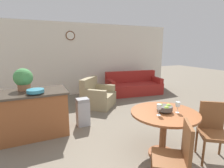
# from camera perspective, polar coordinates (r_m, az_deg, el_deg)

# --- Properties ---
(wall_back) EXTENTS (8.00, 0.09, 2.70)m
(wall_back) POSITION_cam_1_polar(r_m,az_deg,el_deg) (6.88, -10.83, 7.92)
(wall_back) COLOR silver
(wall_back) RESTS_ON ground_plane
(dining_table) EXTENTS (1.10, 1.10, 0.78)m
(dining_table) POSITION_cam_1_polar(r_m,az_deg,el_deg) (3.08, 16.57, -11.81)
(dining_table) COLOR brown
(dining_table) RESTS_ON ground_plane
(dining_chair_near_left) EXTENTS (0.59, 0.59, 0.94)m
(dining_chair_near_left) POSITION_cam_1_polar(r_m,az_deg,el_deg) (2.44, 20.18, -20.88)
(dining_chair_near_left) COLOR brown
(dining_chair_near_left) RESTS_ON ground_plane
(dining_chair_near_right) EXTENTS (0.59, 0.59, 0.94)m
(dining_chair_near_right) POSITION_cam_1_polar(r_m,az_deg,el_deg) (3.35, 30.07, -12.45)
(dining_chair_near_right) COLOR brown
(dining_chair_near_right) RESTS_ON ground_plane
(fruit_bowl) EXTENTS (0.25, 0.25, 0.13)m
(fruit_bowl) POSITION_cam_1_polar(r_m,az_deg,el_deg) (2.99, 16.87, -7.46)
(fruit_bowl) COLOR #4C4742
(fruit_bowl) RESTS_ON dining_table
(wine_glass_left) EXTENTS (0.07, 0.07, 0.18)m
(wine_glass_left) POSITION_cam_1_polar(r_m,az_deg,el_deg) (2.80, 15.09, -7.31)
(wine_glass_left) COLOR silver
(wine_glass_left) RESTS_ON dining_table
(wine_glass_right) EXTENTS (0.07, 0.07, 0.18)m
(wine_glass_right) POSITION_cam_1_polar(r_m,az_deg,el_deg) (3.00, 20.70, -6.36)
(wine_glass_right) COLOR silver
(wine_glass_right) RESTS_ON dining_table
(kitchen_island) EXTENTS (1.37, 0.84, 0.93)m
(kitchen_island) POSITION_cam_1_polar(r_m,az_deg,el_deg) (4.03, -24.31, -8.63)
(kitchen_island) COLOR brown
(kitchen_island) RESTS_ON ground_plane
(teal_bowl) EXTENTS (0.32, 0.32, 0.09)m
(teal_bowl) POSITION_cam_1_polar(r_m,az_deg,el_deg) (3.66, -23.72, -2.10)
(teal_bowl) COLOR teal
(teal_bowl) RESTS_ON kitchen_island
(potted_plant) EXTENTS (0.38, 0.38, 0.46)m
(potted_plant) POSITION_cam_1_polar(r_m,az_deg,el_deg) (4.03, -26.98, 1.56)
(potted_plant) COLOR #A36642
(potted_plant) RESTS_ON kitchen_island
(trash_bin) EXTENTS (0.29, 0.24, 0.65)m
(trash_bin) POSITION_cam_1_polar(r_m,az_deg,el_deg) (4.20, -9.49, -9.02)
(trash_bin) COLOR #9E9EA3
(trash_bin) RESTS_ON ground_plane
(couch) EXTENTS (2.20, 1.18, 0.86)m
(couch) POSITION_cam_1_polar(r_m,az_deg,el_deg) (6.95, 6.99, -0.75)
(couch) COLOR maroon
(couch) RESTS_ON ground_plane
(armchair) EXTENTS (1.25, 1.25, 0.88)m
(armchair) POSITION_cam_1_polar(r_m,az_deg,el_deg) (5.47, -4.84, -4.18)
(armchair) COLOR #998966
(armchair) RESTS_ON ground_plane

